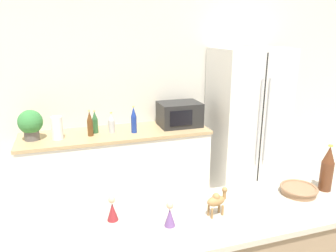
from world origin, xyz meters
name	(u,v)px	position (x,y,z in m)	size (l,w,h in m)	color
wall_back	(146,90)	(0.00, 2.73, 1.27)	(8.00, 0.06, 2.55)	silver
back_counter	(118,168)	(-0.43, 2.40, 0.44)	(2.08, 0.63, 0.88)	white
refrigerator	(246,121)	(1.18, 2.35, 0.89)	(0.85, 0.70, 1.78)	silver
potted_plant	(31,124)	(-1.31, 2.40, 1.06)	(0.25, 0.25, 0.32)	#595451
paper_towel_roll	(57,128)	(-1.05, 2.33, 1.00)	(0.11, 0.11, 0.24)	white
microwave	(179,114)	(0.32, 2.42, 1.02)	(0.48, 0.37, 0.28)	black
back_bottle_0	(111,123)	(-0.48, 2.38, 0.99)	(0.07, 0.07, 0.23)	#B2B7BC
back_bottle_1	(134,120)	(-0.25, 2.31, 1.03)	(0.06, 0.06, 0.30)	navy
back_bottle_2	(95,122)	(-0.66, 2.43, 1.00)	(0.06, 0.06, 0.25)	#2D6033
back_bottle_3	(90,124)	(-0.72, 2.34, 1.02)	(0.06, 0.06, 0.28)	brown
wine_bottle	(327,169)	(0.62, 0.44, 1.12)	(0.08, 0.08, 0.31)	#562D19
fruit_bowl	(299,190)	(0.43, 0.45, 1.00)	(0.23, 0.23, 0.05)	#8C6647
camel_figurine	(217,200)	(-0.19, 0.38, 1.06)	(0.13, 0.08, 0.16)	olive
wise_man_figurine_blue	(170,216)	(-0.47, 0.36, 1.03)	(0.06, 0.06, 0.14)	#6B4784
wise_man_figurine_crimson	(112,210)	(-0.76, 0.51, 1.03)	(0.06, 0.06, 0.14)	maroon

